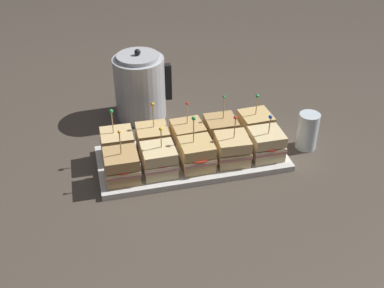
% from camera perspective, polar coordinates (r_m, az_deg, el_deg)
% --- Properties ---
extents(ground_plane, '(6.00, 6.00, 0.00)m').
position_cam_1_polar(ground_plane, '(1.43, 0.00, -2.03)').
color(ground_plane, '#4C4238').
extents(serving_platter, '(0.55, 0.24, 0.02)m').
position_cam_1_polar(serving_platter, '(1.42, 0.00, -1.73)').
color(serving_platter, silver).
rests_on(serving_platter, ground_plane).
extents(sandwich_front_far_left, '(0.10, 0.10, 0.16)m').
position_cam_1_polar(sandwich_front_far_left, '(1.32, -8.34, -2.63)').
color(sandwich_front_far_left, tan).
rests_on(sandwich_front_far_left, serving_platter).
extents(sandwich_front_left, '(0.10, 0.10, 0.15)m').
position_cam_1_polar(sandwich_front_left, '(1.33, -3.93, -1.94)').
color(sandwich_front_left, beige).
rests_on(sandwich_front_left, serving_platter).
extents(sandwich_front_center, '(0.10, 0.10, 0.16)m').
position_cam_1_polar(sandwich_front_center, '(1.35, 0.41, -1.29)').
color(sandwich_front_center, tan).
rests_on(sandwich_front_center, serving_platter).
extents(sandwich_front_right, '(0.10, 0.10, 0.16)m').
position_cam_1_polar(sandwich_front_right, '(1.38, 4.78, -0.63)').
color(sandwich_front_right, '#DBB77A').
rests_on(sandwich_front_right, serving_platter).
extents(sandwich_front_far_right, '(0.10, 0.10, 0.14)m').
position_cam_1_polar(sandwich_front_far_right, '(1.41, 8.76, -0.03)').
color(sandwich_front_far_right, beige).
rests_on(sandwich_front_far_right, serving_platter).
extents(sandwich_back_far_left, '(0.10, 0.10, 0.16)m').
position_cam_1_polar(sandwich_back_far_left, '(1.41, -8.81, -0.11)').
color(sandwich_back_far_left, '#DBB77A').
rests_on(sandwich_back_far_left, serving_platter).
extents(sandwich_back_left, '(0.10, 0.10, 0.16)m').
position_cam_1_polar(sandwich_back_left, '(1.42, -4.67, 0.47)').
color(sandwich_back_left, tan).
rests_on(sandwich_back_left, serving_platter).
extents(sandwich_back_center, '(0.10, 0.10, 0.15)m').
position_cam_1_polar(sandwich_back_center, '(1.44, -0.55, 1.01)').
color(sandwich_back_center, tan).
rests_on(sandwich_back_center, serving_platter).
extents(sandwich_back_right, '(0.10, 0.10, 0.16)m').
position_cam_1_polar(sandwich_back_right, '(1.46, 3.43, 1.56)').
color(sandwich_back_right, tan).
rests_on(sandwich_back_right, serving_platter).
extents(sandwich_back_far_right, '(0.10, 0.10, 0.15)m').
position_cam_1_polar(sandwich_back_far_right, '(1.49, 7.51, 2.15)').
color(sandwich_back_far_right, tan).
rests_on(sandwich_back_far_right, serving_platter).
extents(kettle_steel, '(0.19, 0.17, 0.24)m').
position_cam_1_polar(kettle_steel, '(1.61, -6.17, 6.79)').
color(kettle_steel, '#B7BABF').
rests_on(kettle_steel, ground_plane).
extents(drinking_glass, '(0.06, 0.06, 0.12)m').
position_cam_1_polar(drinking_glass, '(1.50, 13.53, 1.51)').
color(drinking_glass, silver).
rests_on(drinking_glass, ground_plane).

